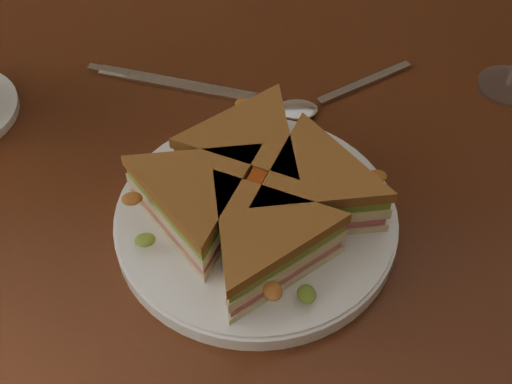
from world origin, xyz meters
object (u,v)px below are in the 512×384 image
at_px(plate, 256,221).
at_px(sandwich_wedges, 256,196).
at_px(knife, 169,83).
at_px(table, 248,244).
at_px(spoon, 314,103).

bearing_deg(plate, sandwich_wedges, 17.10).
bearing_deg(sandwich_wedges, knife, 113.80).
height_order(sandwich_wedges, knife, sandwich_wedges).
height_order(table, plate, plate).
height_order(table, knife, knife).
relative_size(plate, spoon, 1.63).
distance_m(plate, sandwich_wedges, 0.04).
bearing_deg(table, sandwich_wedges, -81.90).
distance_m(spoon, knife, 0.17).
bearing_deg(sandwich_wedges, plate, -162.90).
height_order(table, spoon, spoon).
height_order(spoon, knife, spoon).
distance_m(sandwich_wedges, spoon, 0.19).
xyz_separation_m(spoon, knife, (-0.16, 0.04, -0.00)).
height_order(plate, sandwich_wedges, sandwich_wedges).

